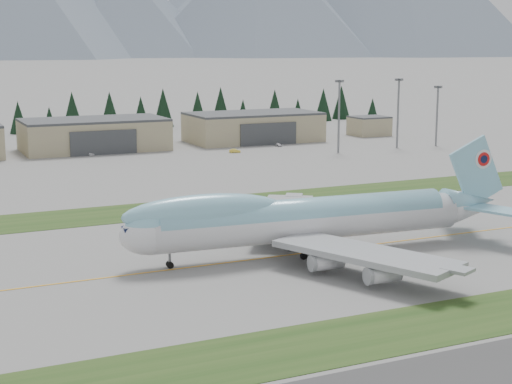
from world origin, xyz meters
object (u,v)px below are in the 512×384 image
boeing_747_freighter (306,218)px  hangar_center (94,134)px  hangar_right (253,127)px  service_vehicle_a (90,156)px  service_vehicle_c (278,146)px  service_vehicle_b (235,153)px

boeing_747_freighter → hangar_center: bearing=94.7°
hangar_center → hangar_right: bearing=0.0°
hangar_center → service_vehicle_a: 14.82m
service_vehicle_a → boeing_747_freighter: bearing=-119.5°
hangar_right → service_vehicle_c: size_ratio=12.92×
hangar_right → service_vehicle_a: hangar_right is taller
boeing_747_freighter → hangar_right: 161.80m
boeing_747_freighter → service_vehicle_b: size_ratio=19.08×
service_vehicle_a → hangar_right: bearing=-20.5°
boeing_747_freighter → service_vehicle_a: boeing_747_freighter is taller
service_vehicle_a → service_vehicle_b: (45.76, -13.64, 0.00)m
service_vehicle_a → service_vehicle_b: 47.75m
hangar_right → service_vehicle_a: 66.27m
service_vehicle_a → service_vehicle_c: size_ratio=0.90×
boeing_747_freighter → service_vehicle_c: bearing=69.8°
hangar_center → service_vehicle_b: (41.00, -26.60, -5.39)m
boeing_747_freighter → service_vehicle_c: boeing_747_freighter is taller
boeing_747_freighter → hangar_right: bearing=72.9°
boeing_747_freighter → hangar_right: (59.15, 150.60, -0.97)m
service_vehicle_b → hangar_right: bearing=-12.4°
hangar_center → hangar_right: size_ratio=1.00×
service_vehicle_a → service_vehicle_b: size_ratio=0.88×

